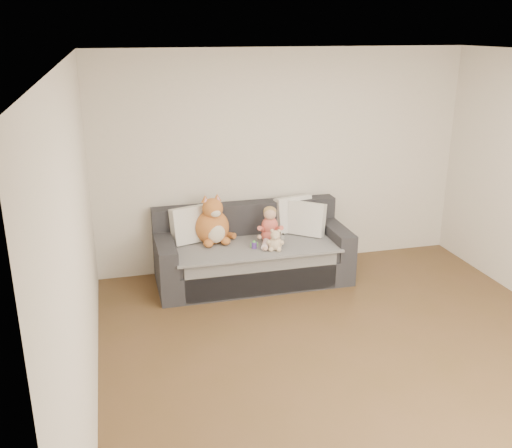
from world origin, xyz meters
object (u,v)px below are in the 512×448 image
Objects in this scene: plush_cat at (213,224)px; sippy_cup at (254,244)px; teddy_bear at (275,242)px; toddler at (270,228)px; sofa at (252,255)px.

plush_cat is 5.92× the size of sippy_cup.
sippy_cup is (-0.21, 0.11, -0.05)m from teddy_bear.
sippy_cup is at bearing -135.67° from toddler.
sofa is 0.58m from plush_cat.
sippy_cup is (0.40, -0.31, -0.16)m from plush_cat.
sippy_cup is (-0.22, -0.14, -0.12)m from toddler.
plush_cat is 0.53m from sippy_cup.
teddy_bear is at bearing -42.99° from plush_cat.
plush_cat is (-0.62, 0.17, 0.04)m from toddler.
sofa is at bearing 82.28° from sippy_cup.
toddler is 0.74× the size of plush_cat.
sofa is 8.82× the size of teddy_bear.
toddler is at bearing -22.08° from sofa.
sippy_cup is at bearing -46.49° from plush_cat.
plush_cat reaches higher than toddler.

